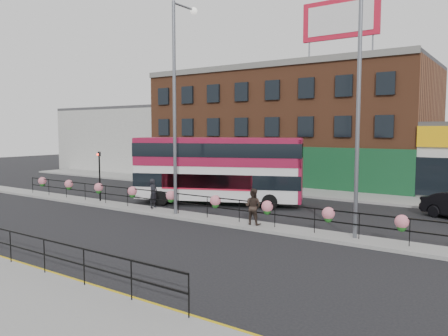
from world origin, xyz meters
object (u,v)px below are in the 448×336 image
Objects in this scene: pedestrian_a at (153,193)px; lamp_column_west at (178,90)px; pedestrian_b at (253,207)px; double_decker_bus at (219,164)px; lamp_column_east at (361,88)px.

lamp_column_west is at bearing -108.65° from pedestrian_a.
pedestrian_b is at bearing -104.48° from pedestrian_a.
double_decker_bus is at bearing 93.07° from lamp_column_west.
double_decker_bus is 4.59m from pedestrian_a.
pedestrian_b is (5.14, -4.37, -1.58)m from double_decker_bus.
lamp_column_east is at bearing -20.99° from double_decker_bus.
lamp_column_west is 1.07× the size of lamp_column_east.
lamp_column_west is 9.86m from lamp_column_east.
double_decker_bus is 0.93× the size of lamp_column_west.
lamp_column_west reaches higher than lamp_column_east.
pedestrian_b is at bearing -2.72° from lamp_column_west.
pedestrian_a is at bearing 171.15° from lamp_column_west.
lamp_column_west reaches higher than pedestrian_b.
double_decker_bus is at bearing 159.01° from lamp_column_east.
lamp_column_west is (-4.92, 0.23, 5.89)m from pedestrian_b.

